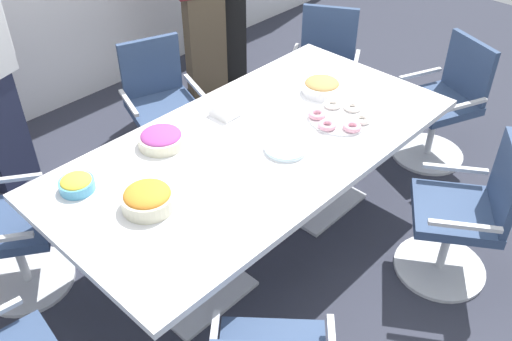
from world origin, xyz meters
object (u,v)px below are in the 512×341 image
Objects in this scene: office_chair_3 at (0,233)px; snack_bowl_chips_yellow at (77,183)px; conference_table at (256,160)px; office_chair_1 at (324,75)px; office_chair_6 at (463,220)px; snack_bowl_cookies at (322,86)px; donut_platter at (340,117)px; napkin_pile at (226,109)px; snack_bowl_chips_orange at (148,199)px; office_chair_2 at (162,112)px; snack_bowl_candy_mix at (161,138)px; plate_stack at (286,148)px; office_chair_0 at (443,108)px.

office_chair_3 is 5.13× the size of snack_bowl_chips_yellow.
office_chair_1 reaches higher than conference_table.
snack_bowl_cookies is at bearing 51.75° from office_chair_6.
donut_platter is 0.68m from napkin_pile.
office_chair_3 and office_chair_6 have the same top height.
conference_table is 15.71× the size of napkin_pile.
snack_bowl_chips_orange is (-2.18, -0.61, 0.40)m from office_chair_1.
office_chair_3 is 0.99m from snack_bowl_chips_orange.
office_chair_2 is 3.53× the size of snack_bowl_candy_mix.
snack_bowl_cookies is at bearing 6.78° from conference_table.
office_chair_6 reaches higher than plate_stack.
snack_bowl_cookies is 1.64m from snack_bowl_chips_yellow.
donut_platter is at bearing 101.52° from office_chair_1.
snack_bowl_chips_orange is at bearing -176.55° from snack_bowl_cookies.
office_chair_3 is 1.00× the size of office_chair_6.
snack_bowl_chips_yellow is at bearing 104.03° from office_chair_6.
office_chair_0 reaches higher than donut_platter.
snack_bowl_chips_yellow is (0.31, -0.39, 0.38)m from office_chair_3.
office_chair_3 is at bearing 91.55° from office_chair_0.
conference_table is 2.64× the size of office_chair_1.
office_chair_1 is at bearing 34.09° from office_chair_0.
snack_bowl_candy_mix is at bearing 128.90° from plate_stack.
office_chair_1 is 5.13× the size of snack_bowl_chips_yellow.
office_chair_0 is 1.00× the size of office_chair_6.
snack_bowl_chips_yellow is at bearing 66.04° from office_chair_1.
snack_bowl_candy_mix reaches higher than donut_platter.
conference_table is 10.12× the size of plate_stack.
plate_stack is at bearing 89.74° from office_chair_1.
snack_bowl_cookies reaches higher than napkin_pile.
snack_bowl_candy_mix reaches higher than napkin_pile.
snack_bowl_cookies is at bearing -22.58° from napkin_pile.
snack_bowl_chips_orange is at bearing -158.22° from napkin_pile.
snack_bowl_chips_yellow reaches higher than conference_table.
conference_table is at bearing -105.53° from napkin_pile.
snack_bowl_cookies is at bearing 21.80° from plate_stack.
donut_platter is at bearing 105.07° from office_chair_0.
office_chair_3 reaches higher than plate_stack.
office_chair_2 is 1.37m from snack_bowl_chips_yellow.
snack_bowl_candy_mix is (-0.98, 1.39, 0.39)m from office_chair_6.
office_chair_0 is 5.96× the size of napkin_pile.
office_chair_3 is 3.52× the size of snack_bowl_chips_orange.
plate_stack is (-0.64, -0.26, -0.03)m from snack_bowl_cookies.
office_chair_1 reaches higher than snack_bowl_chips_orange.
snack_bowl_candy_mix is at bearing 91.69° from office_chair_6.
snack_bowl_chips_orange is 0.53m from snack_bowl_candy_mix.
donut_platter is at bearing -21.20° from conference_table.
office_chair_3 is at bearing 151.25° from donut_platter.
office_chair_6 is at bearing 80.26° from office_chair_3.
office_chair_6 is 2.10m from snack_bowl_chips_yellow.
office_chair_1 is 2.43× the size of donut_platter.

